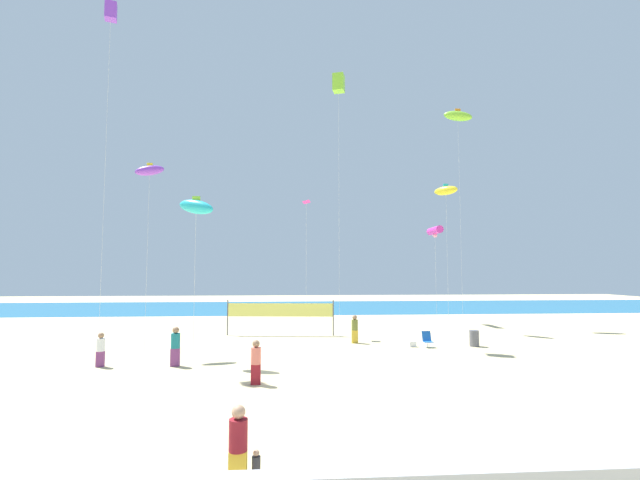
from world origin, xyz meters
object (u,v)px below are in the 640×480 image
(mother_figure, at_px, (238,444))
(beachgoer_white_shirt, at_px, (101,349))
(kite_yellow_inflatable, at_px, (446,191))
(folding_beach_chair, at_px, (427,339))
(kite_magenta_tube, at_px, (435,231))
(kite_violet_box, at_px, (111,13))
(kite_lime_box, at_px, (339,84))
(kite_lime_inflatable, at_px, (458,116))
(beachgoer_teal_shirt, at_px, (175,345))
(beachgoer_coral_shirt, at_px, (256,361))
(toddler_figure, at_px, (256,468))
(trash_barrel, at_px, (474,338))
(kite_violet_inflatable, at_px, (150,171))
(volleyball_net, at_px, (280,311))
(beach_handbag, at_px, (413,344))
(beachgoer_olive_shirt, at_px, (355,328))
(kite_cyan_inflatable, at_px, (196,207))

(mother_figure, distance_m, beachgoer_white_shirt, 13.89)
(kite_yellow_inflatable, bearing_deg, folding_beach_chair, -119.72)
(kite_magenta_tube, height_order, kite_violet_box, kite_violet_box)
(mother_figure, bearing_deg, kite_magenta_tube, 76.25)
(kite_lime_box, bearing_deg, folding_beach_chair, -31.08)
(kite_violet_box, bearing_deg, kite_lime_box, 17.52)
(kite_lime_box, relative_size, kite_lime_inflatable, 0.95)
(mother_figure, xyz_separation_m, beachgoer_teal_shirt, (-4.22, 11.51, 0.08))
(beachgoer_coral_shirt, bearing_deg, beachgoer_teal_shirt, 62.37)
(beachgoer_white_shirt, distance_m, kite_lime_box, 21.06)
(kite_violet_box, relative_size, kite_yellow_inflatable, 1.74)
(kite_violet_box, xyz_separation_m, kite_lime_inflatable, (24.28, 11.61, -0.91))
(toddler_figure, xyz_separation_m, kite_violet_box, (-9.24, 14.36, 18.18))
(trash_barrel, relative_size, kite_lime_box, 0.05)
(beachgoer_teal_shirt, xyz_separation_m, kite_magenta_tube, (17.77, 15.50, 6.90))
(beachgoer_white_shirt, relative_size, kite_violet_box, 0.08)
(toddler_figure, bearing_deg, kite_lime_box, 73.52)
(mother_figure, relative_size, beachgoer_white_shirt, 1.07)
(beachgoer_teal_shirt, relative_size, kite_lime_box, 0.10)
(beachgoer_coral_shirt, xyz_separation_m, folding_beach_chair, (9.27, 7.58, -0.44))
(kite_violet_inflatable, bearing_deg, folding_beach_chair, 1.30)
(beachgoer_coral_shirt, xyz_separation_m, volleyball_net, (0.67, 12.69, 0.72))
(beachgoer_coral_shirt, bearing_deg, kite_violet_inflatable, 55.95)
(beach_handbag, bearing_deg, beachgoer_olive_shirt, 153.27)
(beachgoer_coral_shirt, distance_m, kite_lime_box, 19.58)
(mother_figure, height_order, folding_beach_chair, mother_figure)
(kite_yellow_inflatable, bearing_deg, volleyball_net, -172.84)
(beachgoer_olive_shirt, xyz_separation_m, volleyball_net, (-4.62, 3.43, 0.72))
(beachgoer_teal_shirt, distance_m, kite_yellow_inflatable, 22.28)
(beachgoer_white_shirt, distance_m, folding_beach_chair, 17.09)
(beachgoer_teal_shirt, xyz_separation_m, kite_violet_inflatable, (-2.61, 3.74, 9.03))
(trash_barrel, relative_size, kite_cyan_inflatable, 0.11)
(trash_barrel, height_order, kite_magenta_tube, kite_magenta_tube)
(volleyball_net, relative_size, kite_cyan_inflatable, 0.90)
(kite_lime_box, bearing_deg, beachgoer_coral_shirt, -113.21)
(beachgoer_coral_shirt, distance_m, volleyball_net, 12.72)
(kite_cyan_inflatable, bearing_deg, kite_magenta_tube, 39.89)
(beachgoer_coral_shirt, xyz_separation_m, beach_handbag, (8.43, 7.68, -0.75))
(beachgoer_coral_shirt, height_order, kite_violet_box, kite_violet_box)
(volleyball_net, bearing_deg, beachgoer_olive_shirt, -36.61)
(beachgoer_olive_shirt, relative_size, beachgoer_coral_shirt, 1.00)
(kite_yellow_inflatable, relative_size, kite_lime_box, 0.63)
(toddler_figure, xyz_separation_m, beachgoer_coral_shirt, (-0.63, 8.03, 0.50))
(beachgoer_teal_shirt, height_order, kite_cyan_inflatable, kite_cyan_inflatable)
(kite_magenta_tube, bearing_deg, folding_beach_chair, -111.75)
(kite_violet_inflatable, relative_size, kite_lime_box, 0.60)
(beachgoer_olive_shirt, relative_size, kite_lime_box, 0.10)
(kite_violet_inflatable, xyz_separation_m, kite_lime_box, (11.05, 3.24, 6.85))
(beachgoer_white_shirt, distance_m, kite_cyan_inflatable, 7.89)
(beachgoer_white_shirt, xyz_separation_m, folding_beach_chair, (16.62, 4.00, -0.36))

